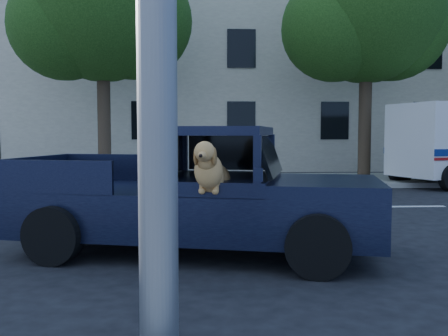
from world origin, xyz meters
name	(u,v)px	position (x,y,z in m)	size (l,w,h in m)	color
ground	(249,241)	(0.00, 0.00, 0.00)	(120.00, 120.00, 0.00)	black
far_sidewalk	(222,180)	(0.00, 9.20, 0.07)	(60.00, 4.00, 0.15)	gray
lane_stripes	(323,207)	(2.00, 3.40, 0.01)	(21.60, 0.14, 0.01)	silver
street_tree_left	(103,12)	(-3.97, 9.62, 5.71)	(6.00, 5.20, 8.60)	#332619
street_tree_mid	(368,15)	(5.03, 9.62, 5.71)	(6.00, 5.20, 8.60)	#332619
building_main	(277,74)	(3.00, 16.50, 4.50)	(26.00, 6.00, 9.00)	beige
pickup_truck	(191,211)	(-0.88, -0.72, 0.59)	(5.19, 3.04, 1.75)	black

